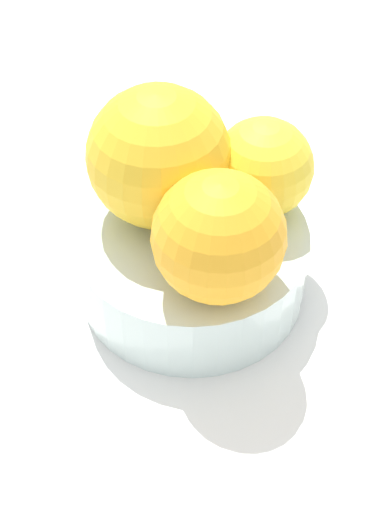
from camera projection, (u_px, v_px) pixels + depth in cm
name	position (u px, v px, depth cm)	size (l,w,h in cm)	color
ground_plane	(192.00, 296.00, 49.10)	(110.00, 110.00, 2.00)	white
fruit_bowl	(192.00, 263.00, 46.73)	(14.47, 14.47, 4.83)	silver
orange_in_bowl_0	(159.00, 157.00, 43.24)	(8.64, 8.64, 8.64)	yellow
orange_in_bowl_1	(219.00, 237.00, 39.46)	(7.40, 7.40, 7.40)	#F9A823
orange_in_bowl_2	(263.00, 168.00, 44.44)	(6.21, 6.21, 6.21)	yellow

